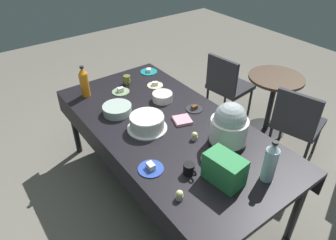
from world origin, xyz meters
name	(u,v)px	position (x,y,z in m)	size (l,w,h in m)	color
ground	(168,187)	(0.00, 0.00, 0.00)	(9.00, 9.00, 0.00)	slate
potluck_table	(168,131)	(0.00, 0.00, 0.69)	(2.20, 1.10, 0.75)	black
frosted_layer_cake	(147,123)	(-0.06, -0.17, 0.81)	(0.33, 0.33, 0.13)	silver
slow_cooker	(229,126)	(0.46, 0.22, 0.92)	(0.29, 0.29, 0.36)	black
glass_salad_bowl	(117,109)	(-0.41, -0.25, 0.79)	(0.25, 0.25, 0.08)	#B2C6BC
ceramic_snack_bowl	(162,97)	(-0.35, 0.19, 0.79)	(0.19, 0.19, 0.08)	silver
dessert_plate_cream	(155,85)	(-0.62, 0.30, 0.76)	(0.16, 0.16, 0.04)	beige
dessert_plate_charcoal	(194,109)	(-0.05, 0.33, 0.76)	(0.15, 0.15, 0.04)	#2D2D33
dessert_plate_cobalt	(151,168)	(0.35, -0.41, 0.76)	(0.18, 0.18, 0.05)	#2D4CB2
dessert_plate_sage	(121,91)	(-0.71, -0.05, 0.76)	(0.17, 0.17, 0.05)	#8CA87F
dessert_plate_teal	(149,71)	(-0.92, 0.42, 0.76)	(0.18, 0.18, 0.04)	teal
cupcake_vanilla	(179,195)	(0.67, -0.41, 0.78)	(0.05, 0.05, 0.07)	beige
cupcake_mint	(204,156)	(0.50, -0.05, 0.78)	(0.05, 0.05, 0.07)	beige
cupcake_berry	(195,136)	(0.28, 0.05, 0.78)	(0.05, 0.05, 0.07)	beige
soda_bottle_orange_juice	(84,82)	(-0.85, -0.34, 0.89)	(0.08, 0.08, 0.30)	orange
soda_bottle_water	(270,162)	(0.88, 0.17, 0.90)	(0.09, 0.09, 0.32)	silver
coffee_mug_olive	(127,80)	(-0.83, 0.09, 0.79)	(0.11, 0.07, 0.09)	olive
coffee_mug_black	(189,169)	(0.54, -0.22, 0.79)	(0.12, 0.08, 0.08)	black
soda_carton	(224,169)	(0.72, -0.08, 0.85)	(0.26, 0.16, 0.20)	#338C4C
paper_napkin_stack	(182,120)	(0.03, 0.13, 0.76)	(0.14, 0.14, 0.02)	pink
maroon_chair_left	(227,84)	(-0.54, 1.28, 0.49)	(0.48, 0.48, 0.85)	#333338
maroon_chair_right	(297,121)	(0.42, 1.28, 0.49)	(0.54, 0.54, 0.85)	#333338
round_cafe_table	(273,94)	(-0.05, 1.50, 0.50)	(0.60, 0.60, 0.72)	#473323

